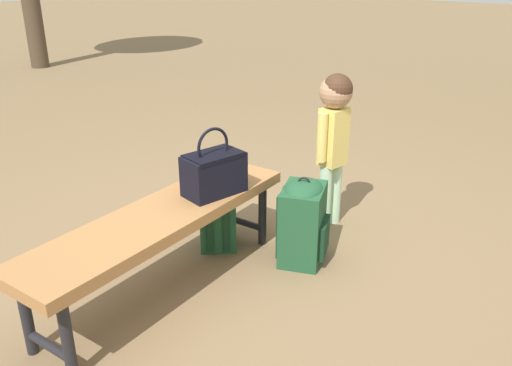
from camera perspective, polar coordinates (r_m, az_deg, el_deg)
ground_plane at (r=3.15m, az=-3.70°, el=-8.23°), size 40.00×40.00×0.00m
park_bench at (r=2.74m, az=-10.04°, el=-4.17°), size 1.63×0.56×0.45m
handbag at (r=2.85m, az=-4.49°, el=1.23°), size 0.34×0.23×0.37m
child_standing at (r=3.33m, az=8.29°, el=5.89°), size 0.27×0.20×0.99m
backpack_large at (r=3.05m, az=5.01°, el=-3.86°), size 0.37×0.34×0.52m
backpack_small at (r=3.20m, az=-4.02°, el=-4.10°), size 0.26×0.26×0.36m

